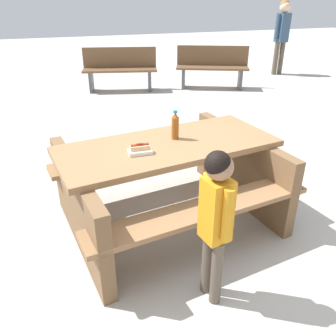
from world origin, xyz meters
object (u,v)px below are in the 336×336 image
Objects in this scene: hotdog_tray at (140,150)px; park_bench_near at (120,68)px; picnic_table at (168,176)px; park_bench_mid at (212,66)px; soda_bottle at (175,126)px; bystander_adult at (282,28)px; child_in_coat at (216,211)px.

hotdog_tray is 0.12× the size of park_bench_near.
park_bench_mid is at bearing -119.08° from picnic_table.
hotdog_tray is (0.27, 0.12, 0.34)m from picnic_table.
bystander_adult reaches higher than soda_bottle.
bystander_adult reaches higher than park_bench_near.
park_bench_near is at bearing -11.68° from park_bench_mid.
picnic_table is at bearing 48.26° from bystander_adult.
bystander_adult is (-2.14, -0.75, 0.63)m from park_bench_mid.
soda_bottle is 1.34× the size of hotdog_tray.
soda_bottle is 1.04m from child_in_coat.
park_bench_mid reaches higher than picnic_table.
picnic_table is 8.08× the size of soda_bottle.
hotdog_tray is at bearing 47.29° from bystander_adult.
hotdog_tray is 7.15m from bystander_adult.
park_bench_mid is at bearing -114.67° from child_in_coat.
picnic_table is at bearing -90.53° from child_in_coat.
picnic_table is 1.29× the size of park_bench_mid.
child_in_coat is (-0.26, 0.83, -0.09)m from hotdog_tray.
hotdog_tray is 0.11× the size of bystander_adult.
park_bench_mid is (-2.45, -5.33, -0.24)m from child_in_coat.
child_in_coat is at bearing 107.28° from hotdog_tray.
bystander_adult is at bearing -174.99° from park_bench_near.
bystander_adult is at bearing -131.74° from picnic_table.
bystander_adult is (-4.49, -5.05, 0.22)m from soda_bottle.
park_bench_mid is (-2.35, -4.30, -0.41)m from soda_bottle.
soda_bottle is 0.42m from hotdog_tray.
picnic_table is at bearing 83.53° from park_bench_near.
soda_bottle is 4.92m from park_bench_mid.
park_bench_mid is at bearing 19.22° from bystander_adult.
child_in_coat is 5.87m from park_bench_mid.
hotdog_tray is at bearing -72.72° from child_in_coat.
park_bench_near and park_bench_mid have the same top height.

